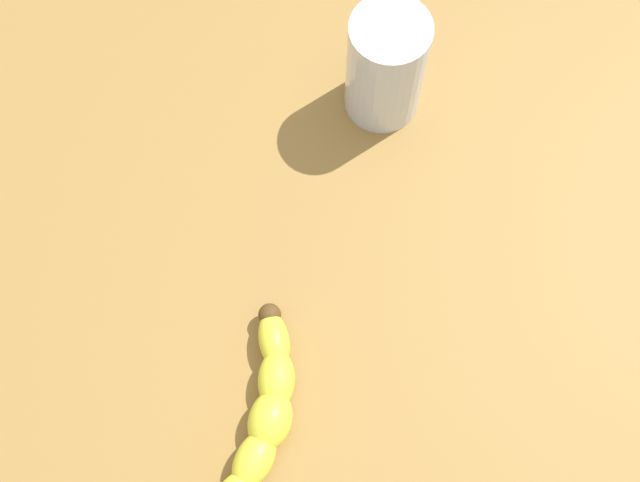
% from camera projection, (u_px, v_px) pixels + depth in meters
% --- Properties ---
extents(wooden_tabletop, '(1.20, 1.20, 0.03)m').
position_uv_depth(wooden_tabletop, '(251.00, 283.00, 0.82)').
color(wooden_tabletop, olive).
rests_on(wooden_tabletop, ground).
extents(banana, '(0.09, 0.19, 0.04)m').
position_uv_depth(banana, '(262.00, 418.00, 0.74)').
color(banana, yellow).
rests_on(banana, wooden_tabletop).
extents(smoothie_glass, '(0.07, 0.07, 0.13)m').
position_uv_depth(smoothie_glass, '(386.00, 67.00, 0.80)').
color(smoothie_glass, silver).
rests_on(smoothie_glass, wooden_tabletop).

